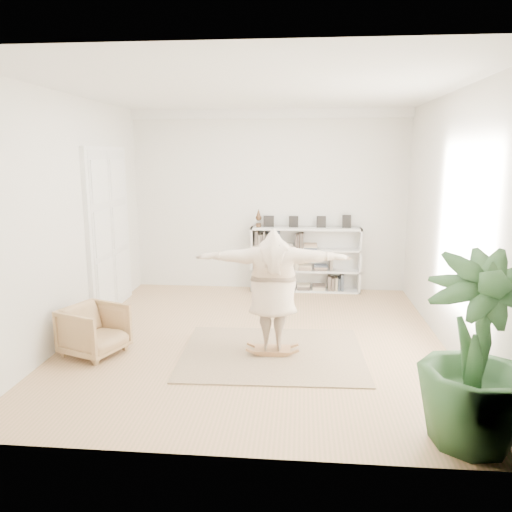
{
  "coord_description": "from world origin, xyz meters",
  "views": [
    {
      "loc": [
        0.65,
        -7.08,
        2.72
      ],
      "look_at": [
        -0.03,
        0.4,
        1.2
      ],
      "focal_mm": 35.0,
      "sensor_mm": 36.0,
      "label": 1
    }
  ],
  "objects": [
    {
      "name": "armchair",
      "position": [
        -2.17,
        -0.77,
        0.34
      ],
      "size": [
        0.97,
        0.96,
        0.69
      ],
      "primitive_type": "imported",
      "rotation": [
        0.0,
        0.0,
        1.2
      ],
      "color": "tan",
      "rests_on": "floor"
    },
    {
      "name": "rug",
      "position": [
        0.29,
        -0.56,
        0.01
      ],
      "size": [
        2.57,
        2.08,
        0.02
      ],
      "primitive_type": "cube",
      "rotation": [
        0.0,
        0.0,
        0.03
      ],
      "color": "tan",
      "rests_on": "floor"
    },
    {
      "name": "person",
      "position": [
        0.29,
        -0.56,
        0.97
      ],
      "size": [
        2.08,
        0.63,
        1.68
      ],
      "primitive_type": "imported",
      "rotation": [
        0.0,
        0.0,
        3.18
      ],
      "color": "beige",
      "rests_on": "rocker_board"
    },
    {
      "name": "houseplant",
      "position": [
        2.3,
        -2.55,
        0.93
      ],
      "size": [
        1.16,
        1.16,
        1.86
      ],
      "primitive_type": "imported",
      "rotation": [
        0.0,
        0.0,
        -0.13
      ],
      "color": "#284D26",
      "rests_on": "floor"
    },
    {
      "name": "rocker_board",
      "position": [
        0.29,
        -0.56,
        0.07
      ],
      "size": [
        0.51,
        0.32,
        0.11
      ],
      "rotation": [
        0.0,
        0.0,
        0.03
      ],
      "color": "#925D3A",
      "rests_on": "rug"
    },
    {
      "name": "doors",
      "position": [
        -2.7,
        1.3,
        1.4
      ],
      "size": [
        0.09,
        1.78,
        2.92
      ],
      "color": "white",
      "rests_on": "floor"
    },
    {
      "name": "floor",
      "position": [
        0.0,
        0.0,
        0.0
      ],
      "size": [
        6.0,
        6.0,
        0.0
      ],
      "primitive_type": "plane",
      "color": "tan",
      "rests_on": "ground"
    },
    {
      "name": "room_shell",
      "position": [
        0.0,
        2.94,
        3.51
      ],
      "size": [
        6.0,
        6.0,
        6.0
      ],
      "color": "silver",
      "rests_on": "floor"
    },
    {
      "name": "bookshelf",
      "position": [
        0.74,
        2.82,
        0.64
      ],
      "size": [
        2.2,
        0.35,
        1.64
      ],
      "color": "silver",
      "rests_on": "floor"
    }
  ]
}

